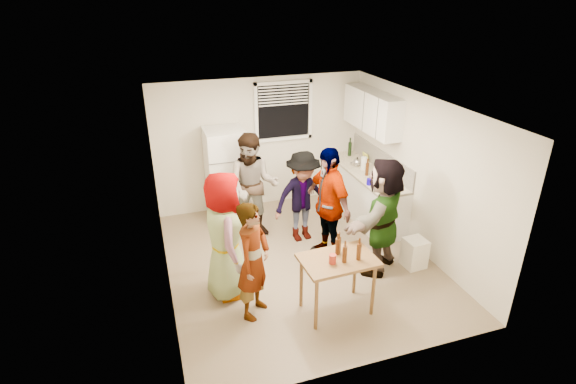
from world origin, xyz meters
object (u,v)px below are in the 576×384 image
object	(u,v)px
refrigerator	(227,175)
wine_bottle	(349,156)
guest_stripe	(255,312)
beer_bottle_table	(338,253)
kettle	(357,166)
red_cup	(332,263)
serving_table	(335,309)
trash_bin	(415,252)
guest_grey	(229,292)
guest_back_left	(255,233)
blue_cup	(369,185)
guest_black	(326,255)
guest_back_right	(302,238)
guest_orange	(378,267)
beer_bottle_counter	(367,175)

from	to	relation	value
refrigerator	wine_bottle	world-z (taller)	refrigerator
refrigerator	guest_stripe	size ratio (longest dim) A/B	1.05
beer_bottle_table	kettle	bearing A→B (deg)	59.19
beer_bottle_table	red_cup	size ratio (longest dim) A/B	1.86
serving_table	trash_bin	bearing A→B (deg)	20.44
refrigerator	guest_grey	size ratio (longest dim) A/B	0.93
guest_back_left	guest_stripe	bearing A→B (deg)	-83.58
beer_bottle_table	guest_back_left	world-z (taller)	beer_bottle_table
kettle	blue_cup	bearing A→B (deg)	-114.58
beer_bottle_table	guest_grey	distance (m)	1.72
refrigerator	kettle	distance (m)	2.44
guest_black	refrigerator	bearing A→B (deg)	-156.43
blue_cup	trash_bin	xyz separation A→B (m)	(0.20, -1.22, -0.65)
trash_bin	wine_bottle	bearing A→B (deg)	87.69
guest_grey	guest_back_left	size ratio (longest dim) A/B	1.00
refrigerator	guest_stripe	distance (m)	2.96
guest_stripe	guest_back_left	distance (m)	2.11
serving_table	guest_black	distance (m)	1.36
trash_bin	red_cup	size ratio (longest dim) A/B	3.74
guest_back_left	guest_back_right	size ratio (longest dim) A/B	1.16
refrigerator	serving_table	size ratio (longest dim) A/B	1.77
guest_back_right	guest_orange	size ratio (longest dim) A/B	0.88
wine_bottle	guest_black	distance (m)	2.47
beer_bottle_counter	trash_bin	world-z (taller)	beer_bottle_counter
beer_bottle_table	guest_back_right	size ratio (longest dim) A/B	0.15
guest_black	wine_bottle	bearing A→B (deg)	136.03
guest_orange	kettle	bearing A→B (deg)	-145.16
kettle	wine_bottle	size ratio (longest dim) A/B	0.79
guest_stripe	beer_bottle_table	bearing A→B (deg)	-58.09
wine_bottle	trash_bin	bearing A→B (deg)	-92.31
beer_bottle_table	red_cup	xyz separation A→B (m)	(-0.17, -0.20, 0.00)
guest_grey	beer_bottle_table	bearing A→B (deg)	-115.80
blue_cup	red_cup	distance (m)	2.39
trash_bin	guest_stripe	bearing A→B (deg)	-173.62
guest_stripe	guest_black	distance (m)	1.76
refrigerator	kettle	bearing A→B (deg)	-10.53
guest_grey	guest_back_left	bearing A→B (deg)	-25.45
trash_bin	serving_table	world-z (taller)	trash_bin
serving_table	beer_bottle_table	size ratio (longest dim) A/B	4.17
refrigerator	trash_bin	xyz separation A→B (m)	(2.39, -2.54, -0.60)
blue_cup	red_cup	world-z (taller)	blue_cup
beer_bottle_table	guest_back_left	xyz separation A→B (m)	(-0.58, 2.21, -0.81)
guest_grey	guest_back_right	distance (m)	1.86
beer_bottle_table	guest_back_right	xyz separation A→B (m)	(0.16, 1.79, -0.81)
wine_bottle	guest_orange	world-z (taller)	wine_bottle
guest_stripe	refrigerator	bearing A→B (deg)	35.89
beer_bottle_table	wine_bottle	bearing A→B (deg)	62.35
refrigerator	guest_back_left	world-z (taller)	refrigerator
blue_cup	guest_orange	xyz separation A→B (m)	(-0.34, -1.09, -0.90)
wine_bottle	beer_bottle_counter	world-z (taller)	wine_bottle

